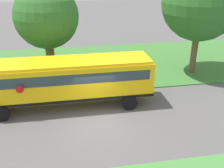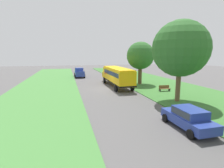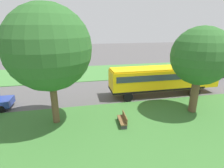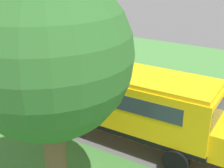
# 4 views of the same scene
# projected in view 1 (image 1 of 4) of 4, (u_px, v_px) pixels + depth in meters

# --- Properties ---
(ground_plane) EXTENTS (120.00, 120.00, 0.00)m
(ground_plane) POSITION_uv_depth(u_px,v_px,m) (98.00, 122.00, 15.65)
(ground_plane) COLOR #565454
(grass_verge) EXTENTS (12.00, 80.00, 0.08)m
(grass_verge) POSITION_uv_depth(u_px,v_px,m) (85.00, 65.00, 24.60)
(grass_verge) COLOR #3D7533
(grass_verge) RESTS_ON ground
(school_bus) EXTENTS (2.84, 12.42, 3.16)m
(school_bus) POSITION_uv_depth(u_px,v_px,m) (65.00, 79.00, 16.77)
(school_bus) COLOR yellow
(school_bus) RESTS_ON ground
(oak_tree_beside_bus) EXTENTS (4.83, 4.83, 7.52)m
(oak_tree_beside_bus) POSITION_uv_depth(u_px,v_px,m) (44.00, 16.00, 19.47)
(oak_tree_beside_bus) COLOR brown
(oak_tree_beside_bus) RESTS_ON ground
(oak_tree_roadside_mid) EXTENTS (6.16, 6.16, 9.04)m
(oak_tree_roadside_mid) POSITION_uv_depth(u_px,v_px,m) (203.00, 0.00, 20.43)
(oak_tree_roadside_mid) COLOR brown
(oak_tree_roadside_mid) RESTS_ON ground
(park_bench) EXTENTS (1.62, 0.59, 0.92)m
(park_bench) POSITION_uv_depth(u_px,v_px,m) (130.00, 65.00, 23.25)
(park_bench) COLOR brown
(park_bench) RESTS_ON ground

